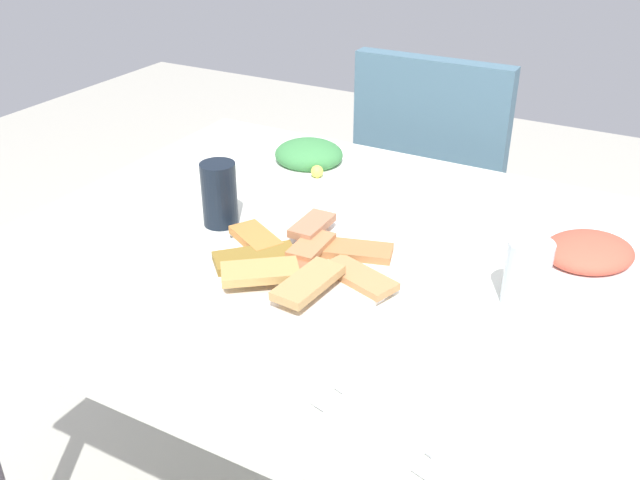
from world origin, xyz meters
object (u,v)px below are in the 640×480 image
object	(u,v)px
dining_table	(329,282)
soda_can	(219,194)
spoon	(383,416)
pide_platter	(302,262)
dining_chair	(437,192)
paper_napkin	(377,427)
salad_plate_rice	(588,255)
salad_plate_greens	(309,157)
fork	(371,434)
drinking_glass	(527,273)

from	to	relation	value
dining_table	soda_can	xyz separation A→B (m)	(-0.22, -0.02, 0.13)
spoon	pide_platter	bearing A→B (deg)	154.66
dining_chair	paper_napkin	xyz separation A→B (m)	(0.32, -1.12, 0.21)
dining_chair	paper_napkin	world-z (taller)	dining_chair
pide_platter	soda_can	bearing A→B (deg)	161.98
dining_chair	salad_plate_rice	xyz separation A→B (m)	(0.47, -0.59, 0.23)
dining_table	soda_can	bearing A→B (deg)	-175.66
salad_plate_rice	paper_napkin	bearing A→B (deg)	-105.66
salad_plate_greens	spoon	world-z (taller)	salad_plate_greens
dining_chair	dining_table	bearing A→B (deg)	-85.42
dining_table	dining_chair	xyz separation A→B (m)	(-0.06, 0.75, -0.14)
pide_platter	fork	bearing A→B (deg)	-48.14
drinking_glass	fork	bearing A→B (deg)	-102.53
paper_napkin	salad_plate_rice	bearing A→B (deg)	74.34
salad_plate_greens	salad_plate_rice	size ratio (longest dim) A/B	0.87
salad_plate_rice	fork	xyz separation A→B (m)	(-0.15, -0.55, -0.01)
dining_table	paper_napkin	world-z (taller)	paper_napkin
salad_plate_greens	salad_plate_rice	xyz separation A→B (m)	(0.63, -0.15, -0.00)
soda_can	paper_napkin	distance (m)	0.60
drinking_glass	spoon	bearing A→B (deg)	-103.81
pide_platter	salad_plate_rice	xyz separation A→B (m)	(0.42, 0.25, 0.00)
dining_table	salad_plate_rice	distance (m)	0.45
pide_platter	paper_napkin	xyz separation A→B (m)	(0.27, -0.28, -0.01)
dining_table	dining_chair	size ratio (longest dim) A/B	1.26
paper_napkin	spoon	size ratio (longest dim) A/B	0.80
drinking_glass	fork	size ratio (longest dim) A/B	0.56
salad_plate_greens	fork	distance (m)	0.84
paper_napkin	dining_chair	bearing A→B (deg)	106.08
dining_table	salad_plate_greens	distance (m)	0.39
pide_platter	dining_table	bearing A→B (deg)	86.53
paper_napkin	fork	xyz separation A→B (m)	(0.00, -0.02, 0.00)
salad_plate_rice	spoon	size ratio (longest dim) A/B	1.42
salad_plate_greens	paper_napkin	xyz separation A→B (m)	(0.48, -0.67, -0.02)
drinking_glass	pide_platter	bearing A→B (deg)	-167.62
soda_can	spoon	world-z (taller)	soda_can
dining_chair	spoon	xyz separation A→B (m)	(0.32, -1.10, 0.21)
dining_table	drinking_glass	xyz separation A→B (m)	(0.35, -0.01, 0.13)
dining_chair	spoon	size ratio (longest dim) A/B	5.42
salad_plate_greens	drinking_glass	distance (m)	0.65
dining_table	salad_plate_greens	size ratio (longest dim) A/B	5.51
dining_table	drinking_glass	world-z (taller)	drinking_glass
salad_plate_rice	soda_can	xyz separation A→B (m)	(-0.63, -0.18, 0.04)
spoon	dining_chair	bearing A→B (deg)	125.47
drinking_glass	paper_napkin	size ratio (longest dim) A/B	0.79
dining_chair	pide_platter	distance (m)	0.87
dining_table	drinking_glass	bearing A→B (deg)	-1.72
salad_plate_rice	paper_napkin	xyz separation A→B (m)	(-0.15, -0.53, -0.02)
dining_chair	salad_plate_rice	distance (m)	0.79
pide_platter	salad_plate_greens	world-z (taller)	salad_plate_greens
dining_chair	soda_can	size ratio (longest dim) A/B	7.45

